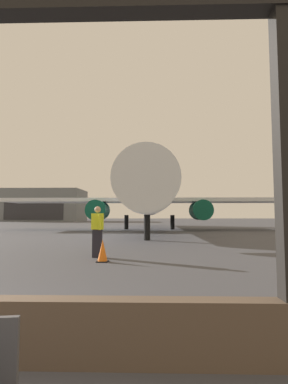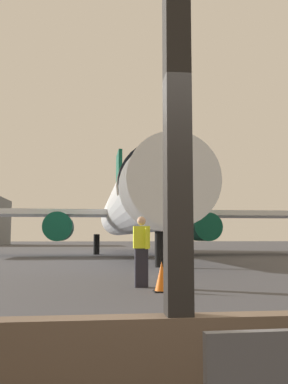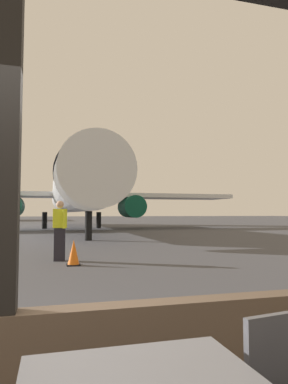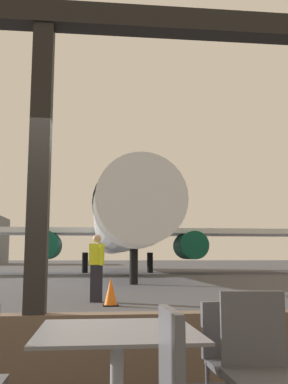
{
  "view_description": "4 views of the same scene",
  "coord_description": "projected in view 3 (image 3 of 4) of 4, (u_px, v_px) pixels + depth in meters",
  "views": [
    {
      "loc": [
        2.46,
        -2.97,
        1.42
      ],
      "look_at": [
        1.99,
        14.38,
        2.78
      ],
      "focal_mm": 28.31,
      "sensor_mm": 36.0,
      "label": 1
    },
    {
      "loc": [
        -0.67,
        -3.3,
        1.21
      ],
      "look_at": [
        1.76,
        16.41,
        3.32
      ],
      "focal_mm": 40.43,
      "sensor_mm": 36.0,
      "label": 2
    },
    {
      "loc": [
        0.34,
        -2.81,
        1.37
      ],
      "look_at": [
        5.15,
        14.88,
        2.52
      ],
      "focal_mm": 31.88,
      "sensor_mm": 36.0,
      "label": 3
    },
    {
      "loc": [
        0.56,
        -4.35,
        1.15
      ],
      "look_at": [
        2.38,
        12.55,
        3.66
      ],
      "focal_mm": 41.37,
      "sensor_mm": 36.0,
      "label": 4
    }
  ],
  "objects": [
    {
      "name": "ground_plane",
      "position": [
        48.0,
        225.0,
        41.06
      ],
      "size": [
        220.0,
        220.0,
        0.0
      ],
      "primitive_type": "plane",
      "color": "#424247"
    },
    {
      "name": "window_frame",
      "position": [
        5.0,
        217.0,
        2.62
      ],
      "size": [
        7.78,
        0.24,
        3.75
      ],
      "color": "brown",
      "rests_on": "ground"
    },
    {
      "name": "airplane",
      "position": [
        74.0,
        192.0,
        29.18
      ],
      "size": [
        28.93,
        32.04,
        10.01
      ],
      "color": "silver",
      "rests_on": "ground"
    },
    {
      "name": "ground_crew_worker",
      "position": [
        60.0,
        230.0,
        9.88
      ],
      "size": [
        0.4,
        0.51,
        1.74
      ],
      "color": "black",
      "rests_on": "ground"
    },
    {
      "name": "traffic_cone",
      "position": [
        74.0,
        253.0,
        9.0
      ],
      "size": [
        0.36,
        0.36,
        0.68
      ],
      "color": "orange",
      "rests_on": "ground"
    }
  ]
}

